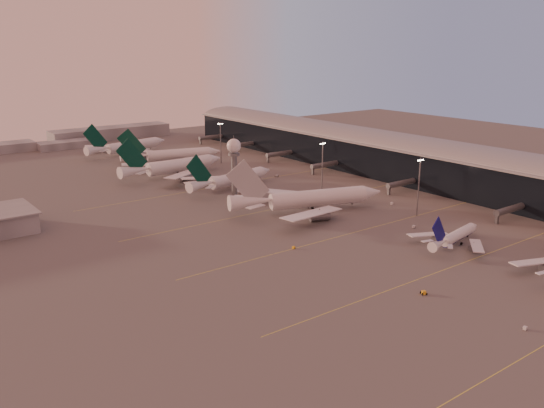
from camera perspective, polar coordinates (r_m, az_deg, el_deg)
ground at (r=180.57m, az=16.61°, el=-8.22°), size 700.00×700.00×0.00m
taxiway_markings at (r=235.49m, az=10.10°, el=-2.15°), size 180.00×185.25×0.02m
terminal at (r=324.45m, az=12.64°, el=4.53°), size 57.00×362.00×23.04m
radar_tower at (r=262.09m, az=-3.79°, el=4.61°), size 6.40×6.40×31.10m
mast_b at (r=249.63m, az=14.34°, el=1.89°), size 3.60×0.56×25.00m
mast_c at (r=282.80m, az=5.01°, el=3.91°), size 3.60×0.56×25.00m
mast_d at (r=352.51m, az=-5.11°, el=6.25°), size 3.60×0.56×25.00m
distant_horizon at (r=447.65m, az=-18.72°, el=6.22°), size 165.00×37.50×9.00m
narrowbody_mid at (r=219.20m, az=17.69°, el=-3.22°), size 36.54×28.90×14.39m
widebody_white at (r=250.40m, az=3.63°, el=0.19°), size 69.31×54.67×25.24m
greentail_a at (r=291.07m, az=-3.96°, el=2.25°), size 57.13×45.69×20.98m
greentail_b at (r=322.22m, az=-9.72°, el=3.47°), size 66.26×53.26×24.09m
greentail_c at (r=357.59m, az=-9.88°, el=4.63°), size 60.98×48.59×22.68m
greentail_d at (r=393.03m, az=-14.08°, el=5.38°), size 62.05×49.57×22.87m
gsv_truck_a at (r=164.60m, az=23.86°, el=-10.99°), size 4.99×2.26×1.95m
gsv_tug_mid at (r=176.17m, az=14.80°, el=-8.50°), size 4.29×3.64×1.05m
gsv_truck_b at (r=236.11m, az=13.94°, el=-2.04°), size 5.87×2.91×2.27m
gsv_truck_c at (r=206.66m, az=2.23°, el=-4.18°), size 4.93×2.49×1.90m
gsv_catering_b at (r=267.12m, az=11.82°, el=0.42°), size 6.20×3.96×4.70m
gsv_tug_far at (r=256.66m, az=3.79°, el=-0.33°), size 3.81×3.62×0.94m
gsv_tug_hangar at (r=316.61m, az=0.47°, el=2.79°), size 3.78×2.91×0.95m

